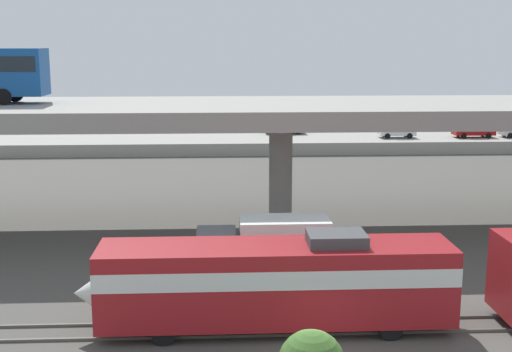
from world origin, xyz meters
The scene contains 10 objects.
rail_strip_near centered at (0.00, 3.28, 0.06)m, with size 110.00×0.12×0.12m, color #59544C.
rail_strip_far centered at (0.00, 4.72, 0.06)m, with size 110.00×0.12×0.12m, color #59544C.
train_locomotive centered at (-2.32, 4.00, 2.19)m, with size 15.66×3.04×4.18m.
highway_overpass centered at (0.00, 20.00, 7.32)m, with size 96.00×11.61×8.13m.
service_truck_east centered at (-1.48, 10.74, 1.64)m, with size 6.80×2.46×3.04m.
pier_parking_lot centered at (0.00, 55.00, 0.67)m, with size 76.74×12.66×1.34m, color gray.
parked_car_1 centered at (15.99, 52.35, 2.11)m, with size 4.04×1.97×1.50m.
parked_car_2 centered at (3.66, 56.50, 2.12)m, with size 4.63×2.00×1.50m.
parked_car_3 centered at (24.62, 52.14, 2.11)m, with size 4.54×1.94×1.50m.
harbor_water centered at (0.00, 78.00, 0.00)m, with size 140.00×36.00×0.01m, color navy.
Camera 1 is at (-3.81, -22.88, 11.86)m, focal length 47.86 mm.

